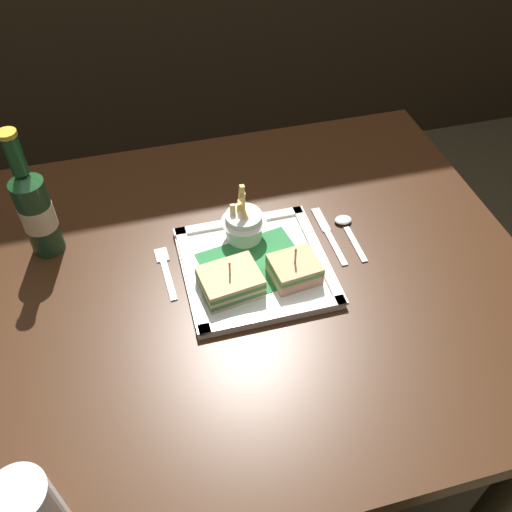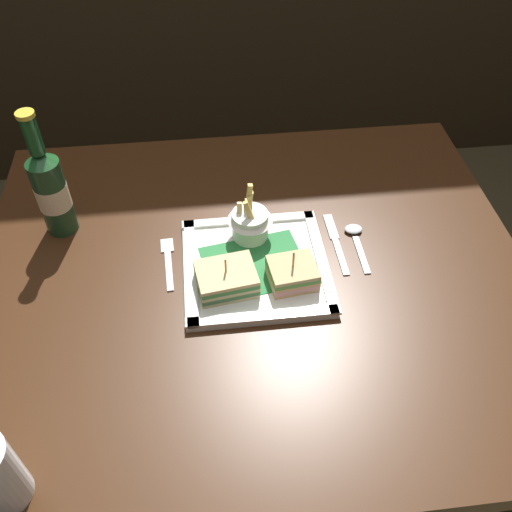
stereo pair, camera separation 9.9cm
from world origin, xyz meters
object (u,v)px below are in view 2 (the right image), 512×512
object	(u,v)px
dining_table	(255,313)
sandwich_half_right	(292,273)
fork	(168,260)
square_plate	(257,267)
beer_bottle	(51,189)
knife	(335,240)
sandwich_half_left	(226,279)
fries_cup	(251,220)
spoon	(355,236)

from	to	relation	value
dining_table	sandwich_half_right	xyz separation A→B (m)	(0.06, -0.03, 0.15)
dining_table	fork	size ratio (longest dim) A/B	7.59
dining_table	square_plate	distance (m)	0.13
beer_bottle	knife	distance (m)	0.55
dining_table	sandwich_half_left	world-z (taller)	sandwich_half_left
sandwich_half_left	fork	distance (m)	0.14
dining_table	square_plate	bearing A→B (deg)	70.01
fries_cup	beer_bottle	distance (m)	0.38
dining_table	spoon	xyz separation A→B (m)	(0.21, 0.07, 0.12)
square_plate	spoon	distance (m)	0.21
dining_table	sandwich_half_right	size ratio (longest dim) A/B	11.31
dining_table	square_plate	xyz separation A→B (m)	(0.00, 0.01, 0.12)
square_plate	fork	world-z (taller)	square_plate
square_plate	knife	distance (m)	0.17
sandwich_half_right	fries_cup	size ratio (longest dim) A/B	0.83
sandwich_half_right	knife	size ratio (longest dim) A/B	0.54
fork	knife	xyz separation A→B (m)	(0.32, 0.02, 0.00)
square_plate	beer_bottle	size ratio (longest dim) A/B	1.00
spoon	fries_cup	bearing A→B (deg)	174.98
sandwich_half_right	knife	world-z (taller)	sandwich_half_right
dining_table	square_plate	world-z (taller)	square_plate
square_plate	fork	distance (m)	0.17
dining_table	beer_bottle	world-z (taller)	beer_bottle
fries_cup	sandwich_half_right	bearing A→B (deg)	-63.75
fries_cup	dining_table	bearing A→B (deg)	-90.71
square_plate	beer_bottle	bearing A→B (deg)	157.20
sandwich_half_right	fries_cup	distance (m)	0.14
square_plate	sandwich_half_left	bearing A→B (deg)	-142.61
sandwich_half_right	fork	distance (m)	0.24
sandwich_half_left	knife	world-z (taller)	sandwich_half_left
knife	spoon	size ratio (longest dim) A/B	1.28
sandwich_half_right	beer_bottle	distance (m)	0.48
sandwich_half_left	fries_cup	size ratio (longest dim) A/B	1.04
sandwich_half_left	beer_bottle	bearing A→B (deg)	147.23
square_plate	fries_cup	world-z (taller)	fries_cup
knife	square_plate	bearing A→B (deg)	-160.94
beer_bottle	spoon	xyz separation A→B (m)	(0.57, -0.09, -0.09)
fries_cup	knife	bearing A→B (deg)	-8.18
fork	spoon	size ratio (longest dim) A/B	1.04
dining_table	fries_cup	bearing A→B (deg)	89.29
fries_cup	spoon	bearing A→B (deg)	-5.02
fries_cup	fork	distance (m)	0.17
beer_bottle	sandwich_half_right	bearing A→B (deg)	-25.06
fries_cup	fork	bearing A→B (deg)	-166.30
fork	sandwich_half_left	bearing A→B (deg)	-39.09
square_plate	sandwich_half_right	bearing A→B (deg)	-37.39
fork	square_plate	bearing A→B (deg)	-13.78
sandwich_half_left	spoon	size ratio (longest dim) A/B	0.87
beer_bottle	sandwich_half_left	bearing A→B (deg)	-32.77
sandwich_half_left	knife	distance (m)	0.24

